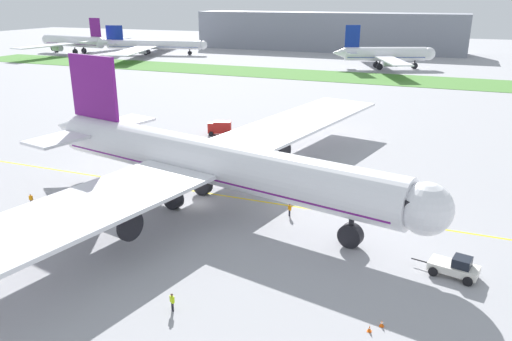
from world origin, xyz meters
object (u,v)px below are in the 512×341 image
airliner_foreground (205,161)px  parked_airliner_far_left (75,42)px  pushback_tug (455,267)px  traffic_cone_near_nose (369,328)px  ground_crew_wingwalker_port (172,300)px  traffic_cone_port_wing (382,323)px  ground_crew_wingwalker_starboard (290,209)px  parked_airliner_far_centre (152,45)px  parked_airliner_far_right (384,54)px  ground_crew_marshaller_front (31,199)px  service_truck_baggage_loader (220,127)px

airliner_foreground → parked_airliner_far_left: airliner_foreground is taller
pushback_tug → traffic_cone_near_nose: bearing=-117.9°
ground_crew_wingwalker_port → traffic_cone_port_wing: size_ratio=2.92×
airliner_foreground → ground_crew_wingwalker_starboard: 11.94m
traffic_cone_port_wing → parked_airliner_far_centre: parked_airliner_far_centre is taller
pushback_tug → parked_airliner_far_right: parked_airliner_far_right is taller
ground_crew_marshaller_front → ground_crew_wingwalker_starboard: 32.94m
pushback_tug → ground_crew_wingwalker_starboard: bearing=159.1°
pushback_tug → ground_crew_marshaller_front: size_ratio=3.95×
airliner_foreground → parked_airliner_far_centre: airliner_foreground is taller
parked_airliner_far_right → parked_airliner_far_left: bearing=-179.8°
ground_crew_marshaller_front → parked_airliner_far_centre: size_ratio=0.02×
parked_airliner_far_left → parked_airliner_far_right: bearing=0.2°
pushback_tug → parked_airliner_far_left: 221.50m
ground_crew_marshaller_front → parked_airliner_far_centre: (-82.58, 156.16, 3.38)m
traffic_cone_port_wing → parked_airliner_far_centre: (-127.92, 164.76, 4.08)m
airliner_foreground → parked_airliner_far_centre: bearing=125.0°
airliner_foreground → ground_crew_wingwalker_port: airliner_foreground is taller
airliner_foreground → service_truck_baggage_loader: bearing=113.0°
ground_crew_wingwalker_starboard → traffic_cone_port_wing: size_ratio=2.89×
airliner_foreground → ground_crew_wingwalker_port: (7.62, -21.28, -5.00)m
ground_crew_wingwalker_port → traffic_cone_port_wing: ground_crew_wingwalker_port is taller
parked_airliner_far_centre → traffic_cone_port_wing: bearing=-52.2°
pushback_tug → parked_airliner_far_left: parked_airliner_far_left is taller
service_truck_baggage_loader → parked_airliner_far_right: 107.43m
ground_crew_marshaller_front → parked_airliner_far_right: size_ratio=0.03×
traffic_cone_near_nose → parked_airliner_far_right: 157.88m
traffic_cone_port_wing → parked_airliner_far_left: (-162.77, 154.71, 5.23)m
ground_crew_wingwalker_starboard → service_truck_baggage_loader: bearing=128.0°
airliner_foreground → ground_crew_wingwalker_port: bearing=-70.3°
traffic_cone_near_nose → parked_airliner_far_left: (-161.96, 155.74, 5.23)m
traffic_cone_near_nose → parked_airliner_far_right: (-21.84, 156.28, 5.00)m
pushback_tug → traffic_cone_near_nose: 13.07m
traffic_cone_port_wing → parked_airliner_far_centre: bearing=127.8°
ground_crew_wingwalker_starboard → traffic_cone_near_nose: (12.88, -18.80, -0.74)m
ground_crew_wingwalker_port → traffic_cone_near_nose: ground_crew_wingwalker_port is taller
ground_crew_wingwalker_port → traffic_cone_port_wing: (16.88, 4.44, -0.74)m
pushback_tug → ground_crew_wingwalker_port: size_ratio=3.78×
ground_crew_wingwalker_port → parked_airliner_far_right: 159.84m
airliner_foreground → service_truck_baggage_loader: airliner_foreground is taller
airliner_foreground → parked_airliner_far_left: (-138.28, 137.87, -0.51)m
parked_airliner_far_right → traffic_cone_port_wing: bearing=-81.7°
traffic_cone_near_nose → traffic_cone_port_wing: size_ratio=1.00×
airliner_foreground → ground_crew_wingwalker_starboard: size_ratio=56.43×
parked_airliner_far_centre → ground_crew_marshaller_front: bearing=-62.1°
pushback_tug → service_truck_baggage_loader: size_ratio=1.33×
ground_crew_wingwalker_starboard → service_truck_baggage_loader: service_truck_baggage_loader is taller
pushback_tug → parked_airliner_far_left: size_ratio=0.10×
service_truck_baggage_loader → ground_crew_wingwalker_port: bearing=-68.3°
pushback_tug → parked_airliner_far_centre: 203.84m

